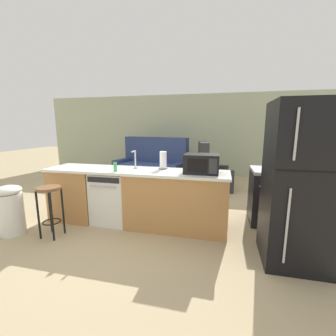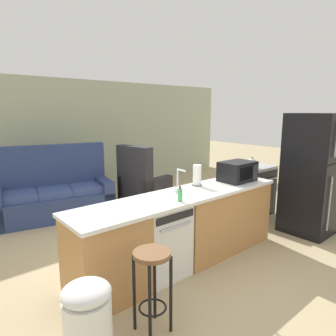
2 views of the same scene
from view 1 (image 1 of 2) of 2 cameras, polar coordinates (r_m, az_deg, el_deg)
ground_plane at (r=3.92m, az=-10.14°, el=-13.39°), size 24.00×24.00×0.00m
wall_back at (r=7.57m, az=4.59°, el=8.38°), size 10.00×0.06×2.60m
kitchen_counter at (r=3.68m, az=-6.90°, el=-7.88°), size 2.94×0.66×0.90m
dishwasher at (r=3.87m, az=-13.76°, el=-7.16°), size 0.58×0.61×0.84m
stove_range at (r=4.08m, az=25.48°, el=-6.56°), size 0.76×0.68×0.90m
refrigerator at (r=2.93m, az=30.55°, el=-3.76°), size 0.72×0.73×1.86m
microwave at (r=3.32m, az=8.55°, el=1.11°), size 0.50×0.37×0.28m
sink_faucet at (r=3.65m, az=-8.38°, el=1.81°), size 0.07×0.18×0.30m
paper_towel_roll at (r=3.61m, az=-1.24°, el=1.94°), size 0.14×0.14×0.28m
soap_bottle at (r=3.51m, az=-13.25°, el=0.32°), size 0.06×0.06×0.18m
kettle at (r=3.81m, az=24.06°, el=0.66°), size 0.21×0.17×0.19m
bar_stool at (r=3.63m, az=-27.84°, el=-7.39°), size 0.32×0.32×0.74m
trash_bin at (r=4.06m, az=-35.08°, el=-8.61°), size 0.35×0.35×0.74m
couch at (r=6.50m, az=-4.07°, el=-0.00°), size 2.15×1.31×1.27m
armchair at (r=5.81m, az=10.77°, el=-1.86°), size 0.93×0.97×1.20m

